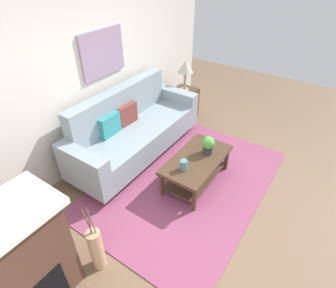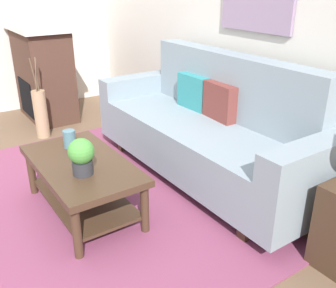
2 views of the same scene
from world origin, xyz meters
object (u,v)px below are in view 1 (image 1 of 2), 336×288
object	(u,v)px
tabletop_vase	(184,165)
potted_plant_tabletop	(208,145)
fireplace	(13,267)
coffee_table	(196,165)
side_table	(184,103)
couch	(134,130)
throw_pillow_maroon	(127,114)
floor_vase	(97,249)
throw_pillow_teal	(109,125)
table_lamp	(185,68)
framed_painting	(103,53)

from	to	relation	value
tabletop_vase	potted_plant_tabletop	xyz separation A→B (m)	(0.49, -0.09, 0.07)
potted_plant_tabletop	fireplace	world-z (taller)	fireplace
coffee_table	side_table	size ratio (longest dim) A/B	1.96
couch	tabletop_vase	distance (m)	1.19
tabletop_vase	side_table	xyz separation A→B (m)	(1.85, 1.11, -0.22)
throw_pillow_maroon	coffee_table	bearing A→B (deg)	-92.50
couch	side_table	xyz separation A→B (m)	(1.50, -0.02, -0.15)
couch	side_table	distance (m)	1.50
tabletop_vase	fireplace	xyz separation A→B (m)	(-2.04, 0.45, 0.09)
potted_plant_tabletop	floor_vase	size ratio (longest dim) A/B	0.49
throw_pillow_teal	table_lamp	size ratio (longest dim) A/B	0.63
tabletop_vase	floor_vase	bearing A→B (deg)	172.74
throw_pillow_teal	potted_plant_tabletop	xyz separation A→B (m)	(0.51, -1.36, -0.11)
couch	potted_plant_tabletop	bearing A→B (deg)	-83.74
potted_plant_tabletop	table_lamp	distance (m)	1.87
throw_pillow_teal	floor_vase	bearing A→B (deg)	-141.94
potted_plant_tabletop	throw_pillow_teal	bearing A→B (deg)	110.74
couch	framed_painting	distance (m)	1.23
couch	potted_plant_tabletop	xyz separation A→B (m)	(0.14, -1.23, 0.14)
framed_painting	side_table	bearing A→B (deg)	-18.07
couch	throw_pillow_maroon	world-z (taller)	couch
fireplace	couch	bearing A→B (deg)	15.94
tabletop_vase	potted_plant_tabletop	distance (m)	0.50
potted_plant_tabletop	framed_painting	bearing A→B (deg)	94.55
coffee_table	side_table	world-z (taller)	side_table
floor_vase	throw_pillow_maroon	bearing A→B (deg)	31.57
potted_plant_tabletop	side_table	world-z (taller)	potted_plant_tabletop
fireplace	framed_painting	distance (m)	2.84
side_table	floor_vase	bearing A→B (deg)	-163.98
couch	throw_pillow_teal	xyz separation A→B (m)	(-0.38, 0.12, 0.25)
coffee_table	tabletop_vase	bearing A→B (deg)	173.29
coffee_table	floor_vase	xyz separation A→B (m)	(-1.70, 0.21, -0.05)
floor_vase	framed_painting	xyz separation A→B (m)	(1.76, 1.42, 1.30)
table_lamp	floor_vase	size ratio (longest dim) A/B	1.06
floor_vase	table_lamp	bearing A→B (deg)	16.02
couch	tabletop_vase	world-z (taller)	couch
tabletop_vase	framed_painting	size ratio (longest dim) A/B	0.18
coffee_table	side_table	bearing A→B (deg)	36.51
throw_pillow_maroon	floor_vase	size ratio (longest dim) A/B	0.67
fireplace	table_lamp	bearing A→B (deg)	9.65
throw_pillow_maroon	side_table	size ratio (longest dim) A/B	0.64
throw_pillow_maroon	potted_plant_tabletop	xyz separation A→B (m)	(0.14, -1.36, -0.11)
coffee_table	side_table	distance (m)	1.93
table_lamp	fireplace	bearing A→B (deg)	-170.35
couch	table_lamp	size ratio (longest dim) A/B	4.20
tabletop_vase	throw_pillow_teal	bearing A→B (deg)	91.14
couch	framed_painting	bearing A→B (deg)	90.00
throw_pillow_teal	coffee_table	bearing A→B (deg)	-76.06
couch	framed_painting	size ratio (longest dim) A/B	3.01
side_table	fireplace	world-z (taller)	fireplace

